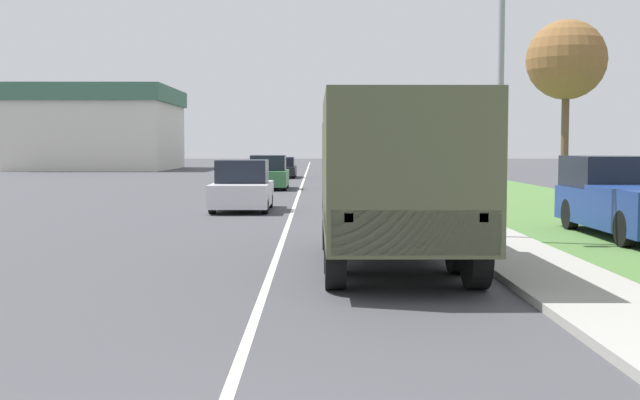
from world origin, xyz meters
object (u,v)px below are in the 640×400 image
car_third_ahead (281,168)px  pickup_truck (628,199)px  lamp_post (490,67)px  car_second_ahead (268,174)px  military_truck (393,173)px  car_nearest_ahead (242,188)px

car_third_ahead → pickup_truck: bearing=-74.7°
car_third_ahead → pickup_truck: (9.54, -34.84, 0.25)m
pickup_truck → lamp_post: lamp_post is taller
car_second_ahead → military_truck: bearing=-81.9°
car_nearest_ahead → pickup_truck: pickup_truck is taller
car_second_ahead → car_third_ahead: size_ratio=0.86×
car_second_ahead → car_third_ahead: (0.01, 14.29, -0.11)m
military_truck → lamp_post: 4.97m
car_third_ahead → lamp_post: (6.07, -35.85, 3.17)m
car_second_ahead → lamp_post: bearing=-74.3°
military_truck → lamp_post: (2.45, 3.74, 2.16)m
car_nearest_ahead → car_second_ahead: size_ratio=0.94×
car_second_ahead → lamp_post: size_ratio=0.70×
car_nearest_ahead → car_third_ahead: bearing=89.8°
car_nearest_ahead → pickup_truck: size_ratio=0.73×
car_second_ahead → car_third_ahead: 14.29m
car_nearest_ahead → car_third_ahead: car_nearest_ahead is taller
car_nearest_ahead → pickup_truck: bearing=-38.2°
military_truck → car_second_ahead: 25.57m
military_truck → lamp_post: lamp_post is taller
car_nearest_ahead → car_second_ahead: bearing=89.6°
military_truck → pickup_truck: (5.92, 4.75, -0.76)m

